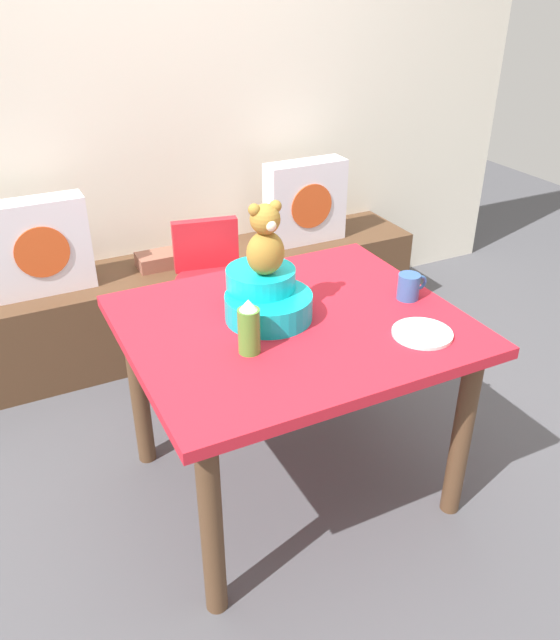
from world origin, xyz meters
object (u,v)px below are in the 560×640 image
pillow_floral_left (40,247)px  highchair (212,285)px  book_stack (157,260)px  infant_seat_teal (266,297)px  teddy_bear (265,241)px  dining_table (293,347)px  dinner_plate_near (422,333)px  coffee_mug (409,286)px  ketchup_bottle (249,328)px  pillow_floral_right (305,202)px

pillow_floral_left → highchair: pillow_floral_left is taller
book_stack → infant_seat_teal: 1.20m
teddy_bear → dining_table: bearing=-46.1°
dinner_plate_near → book_stack: bearing=106.9°
book_stack → coffee_mug: size_ratio=1.67×
infant_seat_teal → dinner_plate_near: size_ratio=1.65×
teddy_bear → dinner_plate_near: 0.60m
dinner_plate_near → ketchup_bottle: bearing=163.8°
pillow_floral_right → highchair: bearing=-149.5°
pillow_floral_right → book_stack: bearing=178.6°
coffee_mug → pillow_floral_left: bearing=131.7°
dining_table → teddy_bear: 0.40m
pillow_floral_right → dining_table: (-0.71, -1.21, -0.05)m
highchair → coffee_mug: coffee_mug is taller
highchair → teddy_bear: teddy_bear is taller
infant_seat_teal → teddy_bear: teddy_bear is taller
highchair → dinner_plate_near: bearing=-72.8°
pillow_floral_left → dining_table: (0.67, -1.21, -0.05)m
dinner_plate_near → dining_table: bearing=140.3°
coffee_mug → teddy_bear: bearing=167.7°
highchair → coffee_mug: size_ratio=6.58×
dining_table → book_stack: bearing=95.8°
pillow_floral_right → teddy_bear: teddy_bear is taller
pillow_floral_right → ketchup_bottle: bearing=-124.8°
pillow_floral_left → ketchup_bottle: bearing=-71.3°
pillow_floral_right → highchair: 0.83m
pillow_floral_left → dinner_plate_near: pillow_floral_left is taller
highchair → ketchup_bottle: ketchup_bottle is taller
ketchup_bottle → highchair: bearing=76.6°
infant_seat_teal → teddy_bear: size_ratio=1.32×
infant_seat_teal → ketchup_bottle: (-0.15, -0.19, 0.02)m
coffee_mug → dinner_plate_near: 0.27m
dinner_plate_near → infant_seat_teal: bearing=139.0°
book_stack → coffee_mug: coffee_mug is taller
pillow_floral_right → infant_seat_teal: bearing=-124.2°
dining_table → teddy_bear: bearing=133.9°
pillow_floral_right → teddy_bear: bearing=-124.2°
dining_table → teddy_bear: teddy_bear is taller
pillow_floral_right → highchair: size_ratio=0.56×
book_stack → teddy_bear: size_ratio=0.80×
ketchup_bottle → pillow_floral_left: bearing=108.7°
infant_seat_teal → ketchup_bottle: size_ratio=1.78×
coffee_mug → dinner_plate_near: (-0.12, -0.24, -0.04)m
book_stack → pillow_floral_right: bearing=-1.4°
infant_seat_teal → ketchup_bottle: bearing=-128.1°
pillow_floral_right → dinner_plate_near: size_ratio=2.20×
teddy_bear → pillow_floral_left: bearing=117.7°
pillow_floral_right → dinner_plate_near: (-0.37, -1.49, 0.07)m
dining_table → coffee_mug: bearing=-5.4°
book_stack → infant_seat_teal: bearing=-87.2°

